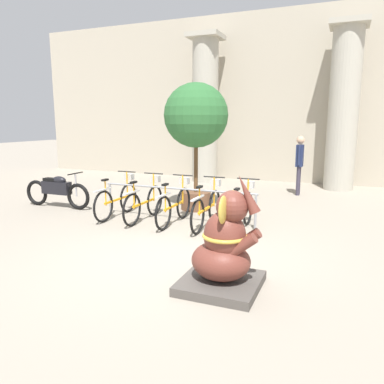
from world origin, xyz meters
name	(u,v)px	position (x,y,z in m)	size (l,w,h in m)	color
ground_plane	(176,256)	(0.00, 0.00, 0.00)	(60.00, 60.00, 0.00)	gray
building_facade	(275,98)	(0.00, 8.60, 3.00)	(20.00, 0.20, 6.00)	#B2A893
column_left	(205,109)	(-2.31, 7.60, 2.62)	(1.15, 1.15, 5.16)	#ADA899
column_right	(344,107)	(2.31, 7.60, 2.62)	(1.15, 1.15, 5.16)	#ADA899
bike_rack	(177,195)	(-0.86, 1.95, 0.60)	(3.56, 0.05, 0.77)	gray
bicycle_0	(117,199)	(-2.34, 1.87, 0.42)	(0.48, 1.73, 1.01)	black
bicycle_1	(145,202)	(-1.60, 1.83, 0.42)	(0.48, 1.73, 1.01)	black
bicycle_2	(175,205)	(-0.86, 1.82, 0.42)	(0.48, 1.73, 1.01)	black
bicycle_3	(207,208)	(-0.12, 1.83, 0.42)	(0.48, 1.73, 1.01)	black
bicycle_4	(242,211)	(0.62, 1.86, 0.42)	(0.48, 1.73, 1.01)	black
elephant_statue	(224,250)	(1.08, -0.83, 0.53)	(1.02, 1.02, 1.56)	#4C4742
motorcycle	(57,190)	(-4.30, 2.09, 0.45)	(2.01, 0.55, 0.93)	black
person_pedestrian	(299,160)	(1.22, 6.15, 1.06)	(0.23, 0.47, 1.75)	#383342
potted_tree	(196,121)	(-0.94, 3.26, 2.19)	(1.56, 1.56, 3.10)	brown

